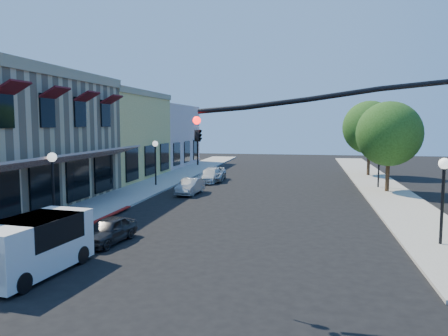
% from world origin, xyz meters
% --- Properties ---
extents(ground, '(120.00, 120.00, 0.00)m').
position_xyz_m(ground, '(0.00, 0.00, 0.00)').
color(ground, black).
rests_on(ground, ground).
extents(sidewalk_left, '(3.50, 50.00, 0.12)m').
position_xyz_m(sidewalk_left, '(-8.75, 27.00, 0.06)').
color(sidewalk_left, gray).
rests_on(sidewalk_left, ground).
extents(sidewalk_right, '(3.50, 50.00, 0.12)m').
position_xyz_m(sidewalk_right, '(8.75, 27.00, 0.06)').
color(sidewalk_right, gray).
rests_on(sidewalk_right, ground).
extents(curb_red_strip, '(0.25, 10.00, 0.06)m').
position_xyz_m(curb_red_strip, '(-6.90, 8.00, 0.00)').
color(curb_red_strip, maroon).
rests_on(curb_red_strip, ground).
extents(yellow_stucco_building, '(10.00, 12.00, 7.60)m').
position_xyz_m(yellow_stucco_building, '(-15.50, 26.00, 3.80)').
color(yellow_stucco_building, tan).
rests_on(yellow_stucco_building, ground).
extents(pink_stucco_building, '(10.00, 12.00, 7.00)m').
position_xyz_m(pink_stucco_building, '(-15.50, 38.00, 3.50)').
color(pink_stucco_building, beige).
rests_on(pink_stucco_building, ground).
extents(street_tree_a, '(4.56, 4.56, 6.48)m').
position_xyz_m(street_tree_a, '(8.80, 22.00, 4.19)').
color(street_tree_a, '#331D14').
rests_on(street_tree_a, ground).
extents(street_tree_b, '(4.94, 4.94, 7.02)m').
position_xyz_m(street_tree_b, '(8.80, 32.00, 4.54)').
color(street_tree_b, '#331D14').
rests_on(street_tree_b, ground).
extents(signal_mast_arm, '(8.01, 0.39, 6.00)m').
position_xyz_m(signal_mast_arm, '(5.86, 1.50, 4.09)').
color(signal_mast_arm, black).
rests_on(signal_mast_arm, ground).
extents(lamppost_left_near, '(0.44, 0.44, 3.57)m').
position_xyz_m(lamppost_left_near, '(-8.50, 8.00, 2.74)').
color(lamppost_left_near, black).
rests_on(lamppost_left_near, ground).
extents(lamppost_left_far, '(0.44, 0.44, 3.57)m').
position_xyz_m(lamppost_left_far, '(-8.50, 22.00, 2.74)').
color(lamppost_left_far, black).
rests_on(lamppost_left_far, ground).
extents(lamppost_right_near, '(0.44, 0.44, 3.57)m').
position_xyz_m(lamppost_right_near, '(8.50, 8.00, 2.74)').
color(lamppost_right_near, black).
rests_on(lamppost_right_near, ground).
extents(lamppost_right_far, '(0.44, 0.44, 3.57)m').
position_xyz_m(lamppost_right_far, '(8.50, 24.00, 2.74)').
color(lamppost_right_far, black).
rests_on(lamppost_right_far, ground).
extents(white_van, '(2.22, 4.35, 1.86)m').
position_xyz_m(white_van, '(-5.50, 1.96, 1.07)').
color(white_van, silver).
rests_on(white_van, ground).
extents(parked_car_a, '(1.59, 3.23, 1.06)m').
position_xyz_m(parked_car_a, '(-4.80, 6.00, 0.53)').
color(parked_car_a, black).
rests_on(parked_car_a, ground).
extents(parked_car_b, '(1.40, 3.42, 1.10)m').
position_xyz_m(parked_car_b, '(-4.80, 18.68, 0.55)').
color(parked_car_b, gray).
rests_on(parked_car_b, ground).
extents(parked_car_c, '(2.00, 4.06, 1.13)m').
position_xyz_m(parked_car_c, '(-4.80, 25.00, 0.57)').
color(parked_car_c, silver).
rests_on(parked_car_c, ground).
extents(parked_car_d, '(2.23, 4.34, 1.17)m').
position_xyz_m(parked_car_d, '(-4.80, 26.00, 0.58)').
color(parked_car_d, '#A6A9AB').
rests_on(parked_car_d, ground).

